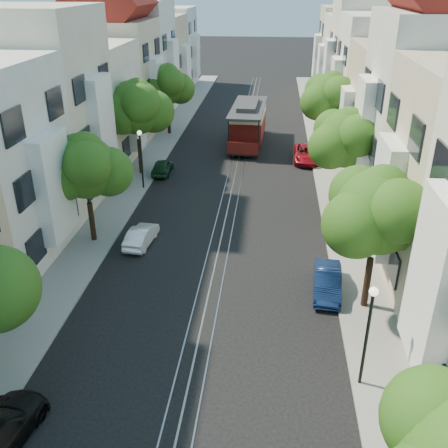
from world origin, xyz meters
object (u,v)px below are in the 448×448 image
(tree_e_c, at_px, (347,140))
(tree_w_c, at_px, (137,108))
(tree_w_b, at_px, (86,169))
(parked_car_e_mid, at_px, (327,282))
(lamp_east, at_px, (369,322))
(tree_e_d, at_px, (330,98))
(tree_e_b, at_px, (379,214))
(parked_car_w_far, at_px, (162,167))
(tree_w_d, at_px, (168,86))
(lamp_west, at_px, (141,151))
(cable_car, at_px, (248,122))
(parked_car_w_mid, at_px, (141,236))
(parked_car_e_far, at_px, (307,154))

(tree_e_c, distance_m, tree_w_c, 15.25)
(tree_w_b, relative_size, parked_car_e_mid, 1.75)
(tree_w_c, bearing_deg, lamp_east, -57.35)
(tree_e_c, height_order, tree_e_d, tree_e_d)
(tree_e_b, xyz_separation_m, lamp_east, (-0.96, -4.98, -1.89))
(parked_car_w_far, bearing_deg, tree_e_c, 156.25)
(tree_w_d, bearing_deg, tree_e_d, -19.15)
(lamp_west, xyz_separation_m, parked_car_w_far, (0.70, 3.23, -2.28))
(cable_car, xyz_separation_m, parked_car_e_mid, (5.10, -23.49, -1.47))
(lamp_east, bearing_deg, tree_e_c, 86.56)
(tree_w_d, relative_size, parked_car_w_far, 1.97)
(tree_e_c, relative_size, tree_w_c, 0.92)
(lamp_east, height_order, parked_car_e_mid, lamp_east)
(tree_e_c, distance_m, parked_car_w_mid, 13.76)
(parked_car_e_far, xyz_separation_m, parked_car_w_far, (-11.20, -4.11, -0.07))
(cable_car, relative_size, parked_car_e_mid, 2.55)
(tree_w_b, xyz_separation_m, parked_car_e_mid, (12.74, -3.93, -3.81))
(parked_car_e_mid, relative_size, parked_car_e_far, 0.79)
(tree_e_c, xyz_separation_m, tree_w_c, (-14.40, 5.00, 0.47))
(tree_e_c, distance_m, tree_e_d, 11.00)
(tree_w_b, bearing_deg, tree_w_d, 90.00)
(tree_e_d, height_order, tree_w_c, tree_w_c)
(tree_e_d, height_order, lamp_west, tree_e_d)
(tree_w_c, distance_m, parked_car_e_mid, 20.13)
(tree_e_b, relative_size, lamp_east, 1.61)
(lamp_east, bearing_deg, tree_w_b, 143.42)
(tree_w_c, xyz_separation_m, parked_car_e_far, (12.74, 4.37, -4.44))
(tree_e_d, xyz_separation_m, lamp_east, (-0.96, -26.98, -2.02))
(tree_w_d, distance_m, parked_car_w_far, 11.58)
(tree_e_b, distance_m, parked_car_w_far, 21.14)
(tree_w_d, bearing_deg, lamp_east, -67.20)
(tree_w_c, bearing_deg, parked_car_e_mid, -49.53)
(tree_e_c, xyz_separation_m, parked_car_w_mid, (-11.66, -6.06, -4.07))
(tree_w_d, bearing_deg, tree_e_b, -61.93)
(parked_car_w_far, bearing_deg, tree_e_d, -157.45)
(tree_w_c, distance_m, lamp_west, 3.81)
(tree_w_c, xyz_separation_m, lamp_west, (0.84, -2.98, -2.22))
(parked_car_w_far, bearing_deg, cable_car, -127.84)
(tree_e_b, height_order, tree_w_b, tree_e_b)
(tree_w_b, height_order, parked_car_e_far, tree_w_b)
(tree_e_b, relative_size, cable_car, 0.73)
(tree_e_c, xyz_separation_m, tree_w_d, (-14.40, 16.00, 0.00))
(tree_e_c, height_order, tree_w_d, same)
(tree_w_d, distance_m, lamp_west, 14.11)
(tree_w_d, xyz_separation_m, lamp_east, (13.44, -31.98, -1.75))
(cable_car, relative_size, parked_car_e_far, 2.02)
(lamp_east, height_order, lamp_west, same)
(tree_w_c, bearing_deg, parked_car_w_mid, -76.09)
(lamp_east, bearing_deg, parked_car_w_mid, 137.18)
(tree_w_c, relative_size, parked_car_w_mid, 2.21)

